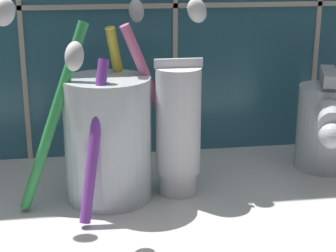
{
  "coord_description": "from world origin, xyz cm",
  "views": [
    {
      "loc": [
        -8.28,
        -40.76,
        23.43
      ],
      "look_at": [
        -1.55,
        2.66,
        9.77
      ],
      "focal_mm": 60.0,
      "sensor_mm": 36.0,
      "label": 1
    }
  ],
  "objects": [
    {
      "name": "sink_counter",
      "position": [
        0.0,
        0.0,
        1.0
      ],
      "size": [
        63.46,
        36.98,
        2.0
      ],
      "primitive_type": "cube",
      "color": "silver",
      "rests_on": "ground"
    },
    {
      "name": "sink_faucet",
      "position": [
        15.59,
        9.93,
        6.87
      ],
      "size": [
        6.6,
        11.34,
        10.24
      ],
      "rotation": [
        0.0,
        0.0,
        -1.92
      ],
      "color": "silver",
      "rests_on": "sink_counter"
    },
    {
      "name": "toothbrush_cup",
      "position": [
        -6.31,
        6.64,
        7.97
      ],
      "size": [
        18.56,
        13.87,
        18.29
      ],
      "color": "silver",
      "rests_on": "sink_counter"
    },
    {
      "name": "toothpaste_tube",
      "position": [
        -0.36,
        6.65,
        8.19
      ],
      "size": [
        4.27,
        4.07,
        12.6
      ],
      "color": "white",
      "rests_on": "sink_counter"
    }
  ]
}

